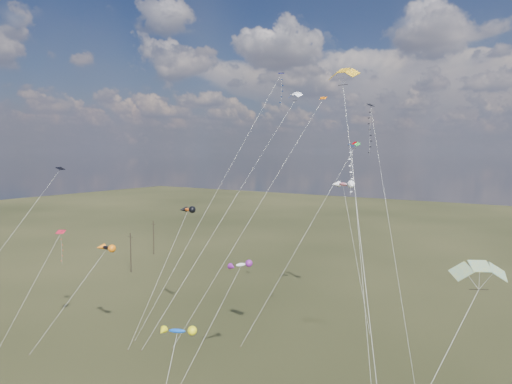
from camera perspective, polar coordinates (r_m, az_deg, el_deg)
The scene contains 17 objects.
utility_pole_near at distance 95.72m, azimuth -15.40°, elevation -7.27°, with size 1.40×0.20×8.00m.
utility_pole_far at distance 110.78m, azimuth -12.69°, elevation -5.53°, with size 1.40×0.20×8.00m.
diamond_black_high at distance 63.21m, azimuth 14.26°, elevation 6.42°, with size 10.81×14.35×30.73m.
diamond_navy_tall at distance 62.06m, azimuth 1.68°, elevation 10.39°, with size 13.28×15.89×34.88m.
diamond_black_mid at distance 62.17m, azimuth -27.23°, elevation -3.18°, with size 10.47×13.13×22.36m.
diamond_red_low at distance 64.87m, azimuth -23.42°, elevation -6.77°, with size 1.85×9.32×14.06m.
diamond_navy_right at distance 55.03m, azimuth 11.88°, elevation 1.61°, with size 7.78×12.40×25.16m.
diamond_orange_center at distance 60.80m, azimuth 2.73°, elevation 2.30°, with size 11.89×19.02×31.82m.
parafoil_yellow at distance 42.50m, azimuth 10.86°, elevation 14.54°, with size 12.95×19.24×32.15m.
parafoil_blue_white at distance 69.83m, azimuth 4.78°, elevation 11.98°, with size 9.40×24.80×33.52m.
parafoil_striped at distance 30.27m, azimuth 26.16°, elevation -8.37°, with size 7.78×12.53×18.29m.
parafoil_tricolor at distance 68.42m, azimuth 12.06°, elevation 5.73°, with size 7.94×20.24×25.97m.
novelty_black_orange at distance 62.56m, azimuth -18.25°, elevation -6.66°, with size 4.87×9.71×12.40m.
novelty_orange_black at distance 65.28m, azimuth -8.57°, elevation -2.24°, with size 2.69×12.86×16.65m.
novelty_white_purple at distance 49.36m, azimuth -1.96°, elevation -9.15°, with size 3.72×8.72×12.59m.
novelty_redwhite_stripe at distance 73.86m, azimuth 10.85°, elevation 0.93°, with size 10.78×12.47×19.74m.
novelty_blue_yellow at distance 35.09m, azimuth -9.86°, elevation -16.85°, with size 4.36×8.77×11.66m.
Camera 1 is at (32.47, -31.55, 24.28)m, focal length 32.00 mm.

